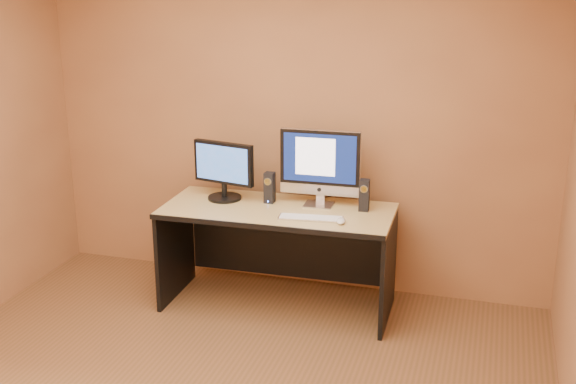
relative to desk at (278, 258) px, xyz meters
The scene contains 10 objects.
walls 1.75m from the desk, 90.93° to the right, with size 4.00×4.00×2.60m, color #9D693F, non-canonical shape.
desk is the anchor object (origin of this frame).
imac 0.74m from the desk, 30.66° to the left, with size 0.60×0.22×0.57m, color #AFAFB3, non-canonical shape.
second_monitor 0.76m from the desk, 166.61° to the left, with size 0.50×0.25×0.44m, color black, non-canonical shape.
speaker_left 0.53m from the desk, 128.15° to the left, with size 0.07×0.08×0.23m, color black, non-canonical shape.
speaker_right 0.80m from the desk, 12.98° to the left, with size 0.07×0.08×0.23m, color black, non-canonical shape.
keyboard 0.51m from the desk, 27.64° to the right, with size 0.45×0.12×0.02m, color silver.
mouse 0.67m from the desk, 19.10° to the right, with size 0.06×0.11×0.04m, color silver.
cable_a 0.55m from the desk, 43.03° to the left, with size 0.01×0.01×0.23m, color black.
cable_b 0.57m from the desk, 51.71° to the left, with size 0.01×0.01×0.19m, color black.
Camera 1 is at (1.50, -3.24, 2.45)m, focal length 45.00 mm.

